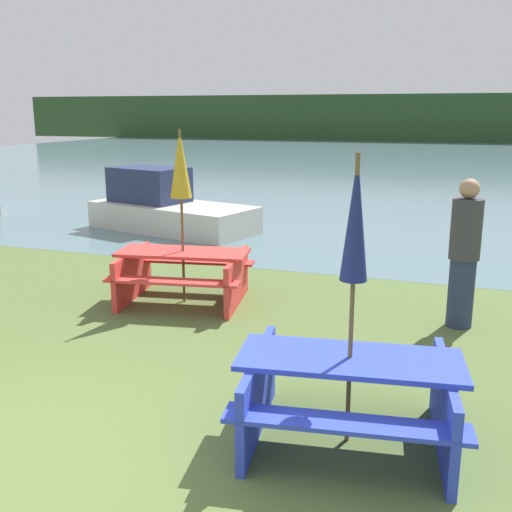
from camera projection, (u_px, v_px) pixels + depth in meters
name	position (u px, v px, depth m)	size (l,w,h in m)	color
ground_plane	(4.00, 472.00, 4.44)	(60.00, 60.00, 0.00)	#516633
water	(405.00, 159.00, 33.12)	(60.00, 50.00, 0.00)	slate
far_treeline	(428.00, 118.00, 51.03)	(80.00, 1.60, 4.00)	#284723
picnic_table_blue	(349.00, 389.00, 4.78)	(1.94, 1.61, 0.73)	blue
picnic_table_red	(184.00, 270.00, 8.33)	(1.99, 1.66, 0.73)	red
umbrella_gold	(180.00, 166.00, 7.98)	(0.29, 0.29, 2.38)	brown
umbrella_navy	(355.00, 224.00, 4.46)	(0.21, 0.21, 2.32)	brown
boat	(166.00, 208.00, 13.45)	(4.07, 2.50, 1.37)	beige
person	(464.00, 254.00, 7.25)	(0.37, 0.37, 1.83)	#283351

